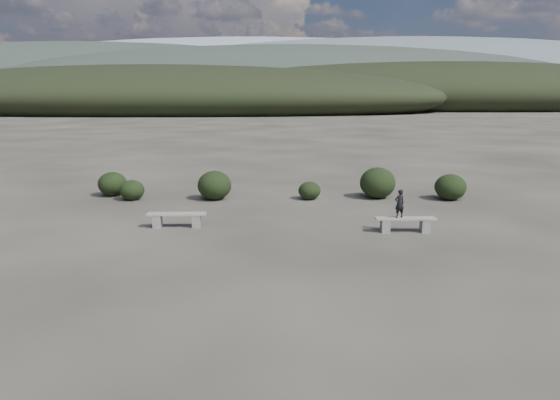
{
  "coord_description": "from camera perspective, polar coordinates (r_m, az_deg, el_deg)",
  "views": [
    {
      "loc": [
        0.19,
        -12.81,
        4.46
      ],
      "look_at": [
        -0.02,
        3.5,
        1.1
      ],
      "focal_mm": 35.0,
      "sensor_mm": 36.0,
      "label": 1
    }
  ],
  "objects": [
    {
      "name": "shrub_d",
      "position": [
        22.75,
        10.16,
        1.78
      ],
      "size": [
        1.46,
        1.46,
        1.27
      ],
      "primitive_type": "ellipsoid",
      "color": "black",
      "rests_on": "ground"
    },
    {
      "name": "shrub_e",
      "position": [
        23.13,
        17.38,
        1.3
      ],
      "size": [
        1.26,
        1.26,
        1.05
      ],
      "primitive_type": "ellipsoid",
      "color": "black",
      "rests_on": "ground"
    },
    {
      "name": "shrub_f",
      "position": [
        23.95,
        -17.1,
        1.61
      ],
      "size": [
        1.2,
        1.2,
        1.01
      ],
      "primitive_type": "ellipsoid",
      "color": "black",
      "rests_on": "ground"
    },
    {
      "name": "shrub_a",
      "position": [
        22.84,
        -15.22,
        1.0
      ],
      "size": [
        1.0,
        1.0,
        0.81
      ],
      "primitive_type": "ellipsoid",
      "color": "black",
      "rests_on": "ground"
    },
    {
      "name": "shrub_b",
      "position": [
        22.27,
        -6.86,
        1.53
      ],
      "size": [
        1.37,
        1.37,
        1.17
      ],
      "primitive_type": "ellipsoid",
      "color": "black",
      "rests_on": "ground"
    },
    {
      "name": "mountain_ridges",
      "position": [
        352.02,
        -0.53,
        12.66
      ],
      "size": [
        500.0,
        400.0,
        56.0
      ],
      "color": "black",
      "rests_on": "ground"
    },
    {
      "name": "ground",
      "position": [
        13.57,
        -0.1,
        -7.55
      ],
      "size": [
        1200.0,
        1200.0,
        0.0
      ],
      "primitive_type": "plane",
      "color": "#312D26",
      "rests_on": "ground"
    },
    {
      "name": "shrub_c",
      "position": [
        22.21,
        3.1,
        0.99
      ],
      "size": [
        0.91,
        0.91,
        0.73
      ],
      "primitive_type": "ellipsoid",
      "color": "black",
      "rests_on": "ground"
    },
    {
      "name": "bench_left",
      "position": [
        18.04,
        -10.72,
        -1.93
      ],
      "size": [
        1.92,
        0.47,
        0.48
      ],
      "rotation": [
        0.0,
        0.0,
        0.04
      ],
      "color": "slate",
      "rests_on": "ground"
    },
    {
      "name": "seated_person",
      "position": [
        17.41,
        12.38,
        -0.37
      ],
      "size": [
        0.38,
        0.32,
        0.9
      ],
      "primitive_type": "imported",
      "rotation": [
        0.0,
        0.0,
        3.51
      ],
      "color": "black",
      "rests_on": "bench_right"
    },
    {
      "name": "bench_right",
      "position": [
        17.6,
        12.95,
        -2.38
      ],
      "size": [
        1.9,
        0.45,
        0.47
      ],
      "rotation": [
        0.0,
        0.0,
        0.03
      ],
      "color": "slate",
      "rests_on": "ground"
    }
  ]
}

